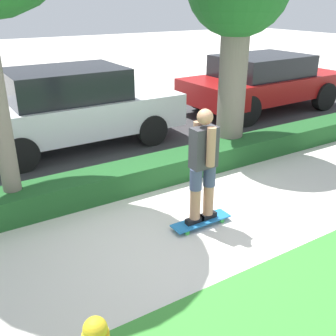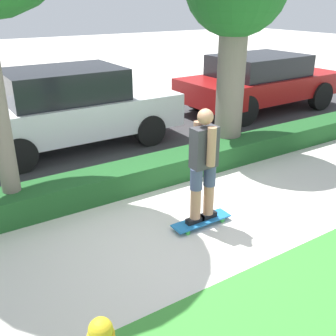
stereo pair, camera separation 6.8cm
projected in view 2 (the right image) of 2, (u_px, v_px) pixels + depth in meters
name	position (u px, v px, depth m)	size (l,w,h in m)	color
ground_plane	(184.00, 234.00, 5.16)	(60.00, 60.00, 0.00)	beige
street_asphalt	(72.00, 143.00, 8.41)	(18.14, 5.00, 0.01)	#38383A
hedge_row	(128.00, 177.00, 6.32)	(18.14, 0.60, 0.40)	#1E5123
skateboard	(201.00, 221.00, 5.34)	(0.86, 0.24, 0.08)	#1E6BAD
skater_person	(204.00, 164.00, 5.01)	(0.48, 0.40, 1.55)	black
parked_car_middle	(70.00, 107.00, 7.97)	(4.30, 1.89, 1.60)	silver
parked_car_rear	(260.00, 81.00, 10.66)	(4.63, 2.09, 1.49)	maroon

